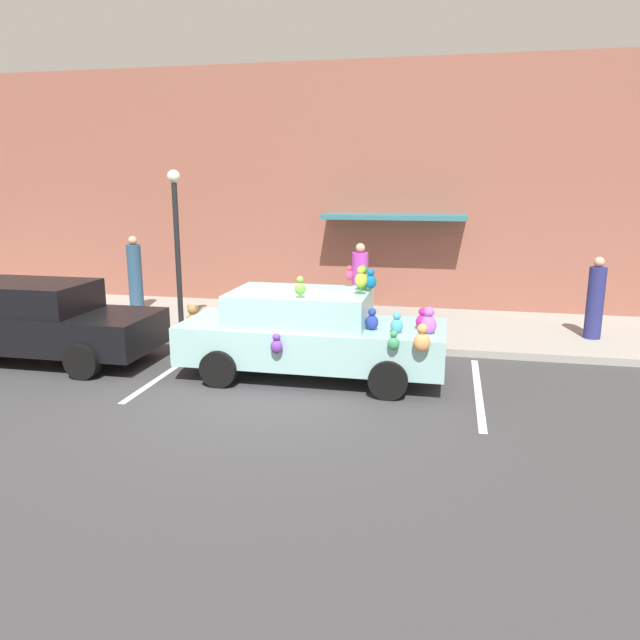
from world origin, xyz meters
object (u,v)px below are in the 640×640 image
at_px(teddy_bear_on_sidewalk, 193,318).
at_px(pedestrian_by_lamp, 360,283).
at_px(plush_covered_car, 311,333).
at_px(pedestrian_near_shopfront, 595,301).
at_px(parked_sedan_behind, 38,321).
at_px(pedestrian_walking_past, 135,276).
at_px(street_lamp_post, 177,232).

distance_m(teddy_bear_on_sidewalk, pedestrian_by_lamp, 4.12).
bearing_deg(plush_covered_car, pedestrian_near_shopfront, 31.58).
bearing_deg(teddy_bear_on_sidewalk, parked_sedan_behind, -132.64).
bearing_deg(pedestrian_walking_past, pedestrian_by_lamp, 4.20).
distance_m(plush_covered_car, pedestrian_near_shopfront, 6.36).
distance_m(plush_covered_car, street_lamp_post, 4.49).
bearing_deg(teddy_bear_on_sidewalk, pedestrian_walking_past, 143.12).
bearing_deg(parked_sedan_behind, plush_covered_car, 1.49).
relative_size(parked_sedan_behind, pedestrian_walking_past, 2.36).
bearing_deg(pedestrian_walking_past, parked_sedan_behind, -87.78).
xyz_separation_m(plush_covered_car, teddy_bear_on_sidewalk, (-3.23, 2.20, -0.38)).
xyz_separation_m(pedestrian_walking_past, pedestrian_by_lamp, (5.78, 0.42, -0.06)).
bearing_deg(street_lamp_post, pedestrian_walking_past, 140.27).
bearing_deg(street_lamp_post, parked_sedan_behind, -127.14).
distance_m(parked_sedan_behind, teddy_bear_on_sidewalk, 3.21).
height_order(plush_covered_car, pedestrian_by_lamp, plush_covered_car).
distance_m(pedestrian_near_shopfront, pedestrian_by_lamp, 5.28).
xyz_separation_m(plush_covered_car, parked_sedan_behind, (-5.39, -0.14, -0.01)).
relative_size(teddy_bear_on_sidewalk, pedestrian_walking_past, 0.31).
relative_size(plush_covered_car, street_lamp_post, 1.32).
bearing_deg(plush_covered_car, teddy_bear_on_sidewalk, 145.66).
distance_m(plush_covered_car, parked_sedan_behind, 5.39).
relative_size(plush_covered_car, pedestrian_walking_past, 2.42).
relative_size(street_lamp_post, pedestrian_near_shopfront, 2.02).
relative_size(plush_covered_car, pedestrian_near_shopfront, 2.66).
height_order(plush_covered_car, pedestrian_near_shopfront, plush_covered_car).
xyz_separation_m(parked_sedan_behind, teddy_bear_on_sidewalk, (2.16, 2.35, -0.37)).
xyz_separation_m(street_lamp_post, pedestrian_by_lamp, (3.79, 2.08, -1.35)).
relative_size(plush_covered_car, pedestrian_by_lamp, 2.56).
relative_size(teddy_bear_on_sidewalk, street_lamp_post, 0.17).
xyz_separation_m(teddy_bear_on_sidewalk, pedestrian_near_shopfront, (8.64, 1.12, 0.54)).
bearing_deg(pedestrian_by_lamp, pedestrian_walking_past, -175.80).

